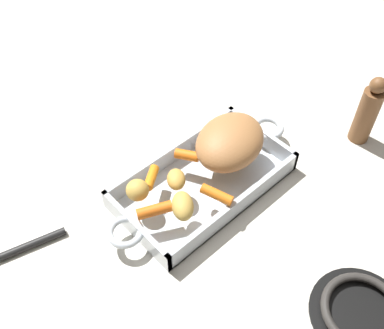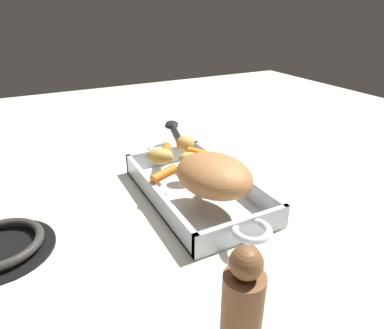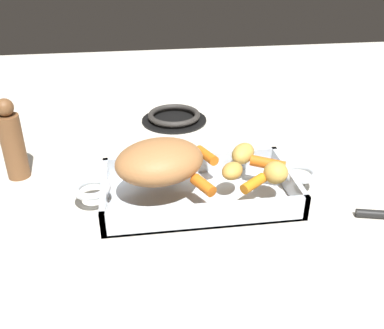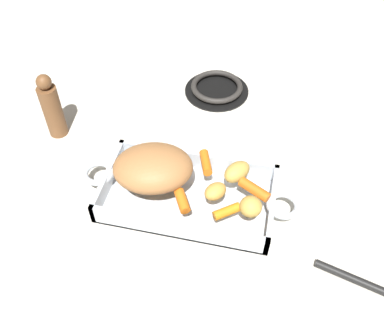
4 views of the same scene
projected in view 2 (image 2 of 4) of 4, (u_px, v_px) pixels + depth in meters
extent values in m
plane|color=silver|center=(196.00, 196.00, 0.71)|extent=(2.21, 2.21, 0.00)
cube|color=silver|center=(196.00, 194.00, 0.71)|extent=(0.35, 0.19, 0.01)
cube|color=silver|center=(232.00, 177.00, 0.74)|extent=(0.35, 0.01, 0.05)
cube|color=silver|center=(156.00, 197.00, 0.66)|extent=(0.35, 0.01, 0.05)
cube|color=silver|center=(243.00, 230.00, 0.57)|extent=(0.01, 0.19, 0.05)
cube|color=silver|center=(164.00, 157.00, 0.84)|extent=(0.01, 0.19, 0.05)
torus|color=silver|center=(252.00, 230.00, 0.54)|extent=(0.07, 0.07, 0.01)
torus|color=silver|center=(161.00, 149.00, 0.85)|extent=(0.07, 0.07, 0.01)
ellipsoid|color=#AB7141|center=(214.00, 175.00, 0.62)|extent=(0.18, 0.16, 0.07)
cylinder|color=orange|center=(164.00, 174.00, 0.68)|extent=(0.04, 0.07, 0.02)
cylinder|color=orange|center=(198.00, 153.00, 0.78)|extent=(0.05, 0.05, 0.02)
cylinder|color=orange|center=(215.00, 167.00, 0.71)|extent=(0.04, 0.05, 0.02)
cylinder|color=orange|center=(166.00, 151.00, 0.79)|extent=(0.07, 0.05, 0.02)
ellipsoid|color=gold|center=(189.00, 159.00, 0.74)|extent=(0.06, 0.06, 0.03)
ellipsoid|color=gold|center=(160.00, 156.00, 0.74)|extent=(0.07, 0.07, 0.04)
ellipsoid|color=gold|center=(185.00, 144.00, 0.80)|extent=(0.05, 0.05, 0.04)
cylinder|color=black|center=(2.00, 249.00, 0.55)|extent=(0.17, 0.17, 0.01)
torus|color=#2D2B28|center=(0.00, 243.00, 0.55)|extent=(0.13, 0.13, 0.01)
cylinder|color=black|center=(177.00, 134.00, 1.03)|extent=(0.16, 0.06, 0.01)
ellipsoid|color=black|center=(172.00, 124.00, 1.12)|extent=(0.07, 0.06, 0.01)
cylinder|color=brown|center=(241.00, 323.00, 0.35)|extent=(0.04, 0.04, 0.13)
sphere|color=brown|center=(246.00, 263.00, 0.32)|extent=(0.03, 0.03, 0.03)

